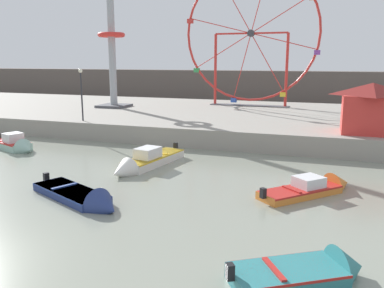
# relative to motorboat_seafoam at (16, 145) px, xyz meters

# --- Properties ---
(quay_promenade) EXTENTS (110.00, 20.77, 1.35)m
(quay_promenade) POSITION_rel_motorboat_seafoam_xyz_m (10.14, 14.76, 0.32)
(quay_promenade) COLOR gray
(quay_promenade) RESTS_ON ground_plane
(distant_town_skyline) EXTENTS (140.00, 3.00, 4.40)m
(distant_town_skyline) POSITION_rel_motorboat_seafoam_xyz_m (10.14, 39.41, 1.84)
(distant_town_skyline) COLOR #564C47
(distant_town_skyline) RESTS_ON ground_plane
(motorboat_seafoam) EXTENTS (4.50, 2.80, 1.53)m
(motorboat_seafoam) POSITION_rel_motorboat_seafoam_xyz_m (0.00, 0.00, 0.00)
(motorboat_seafoam) COLOR #93BCAD
(motorboat_seafoam) RESTS_ON ground_plane
(motorboat_teal_painted) EXTENTS (4.06, 3.34, 1.42)m
(motorboat_teal_painted) POSITION_rel_motorboat_seafoam_xyz_m (19.99, -10.71, -0.10)
(motorboat_teal_painted) COLOR teal
(motorboat_teal_painted) RESTS_ON ground_plane
(motorboat_white_red_stripe) EXTENTS (2.30, 6.27, 1.48)m
(motorboat_white_red_stripe) POSITION_rel_motorboat_seafoam_xyz_m (10.26, -1.33, -0.01)
(motorboat_white_red_stripe) COLOR silver
(motorboat_white_red_stripe) RESTS_ON ground_plane
(motorboat_navy_blue) EXTENTS (5.54, 3.53, 1.40)m
(motorboat_navy_blue) POSITION_rel_motorboat_seafoam_xyz_m (10.49, -7.43, -0.16)
(motorboat_navy_blue) COLOR navy
(motorboat_navy_blue) RESTS_ON ground_plane
(motorboat_orange_hull) EXTENTS (4.34, 4.63, 1.28)m
(motorboat_orange_hull) POSITION_rel_motorboat_seafoam_xyz_m (19.70, -2.66, -0.11)
(motorboat_orange_hull) COLOR orange
(motorboat_orange_hull) RESTS_ON ground_plane
(ferris_wheel_red_frame) EXTENTS (13.53, 1.20, 14.01)m
(ferris_wheel_red_frame) POSITION_rel_motorboat_seafoam_xyz_m (11.85, 20.09, 8.02)
(ferris_wheel_red_frame) COLOR red
(ferris_wheel_red_frame) RESTS_ON quay_promenade
(drop_tower_steel_tower) EXTENTS (2.80, 2.80, 14.29)m
(drop_tower_steel_tower) POSITION_rel_motorboat_seafoam_xyz_m (-0.72, 14.45, 7.23)
(drop_tower_steel_tower) COLOR #999EA3
(drop_tower_steel_tower) RESTS_ON quay_promenade
(carnival_booth_red_striped) EXTENTS (3.94, 3.36, 3.24)m
(carnival_booth_red_striped) POSITION_rel_motorboat_seafoam_xyz_m (22.47, 6.92, 2.68)
(carnival_booth_red_striped) COLOR red
(carnival_booth_red_striped) RESTS_ON quay_promenade
(promenade_lamp_near) EXTENTS (0.32, 0.32, 4.01)m
(promenade_lamp_near) POSITION_rel_motorboat_seafoam_xyz_m (1.75, 5.39, 3.60)
(promenade_lamp_near) COLOR #2D2D33
(promenade_lamp_near) RESTS_ON quay_promenade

